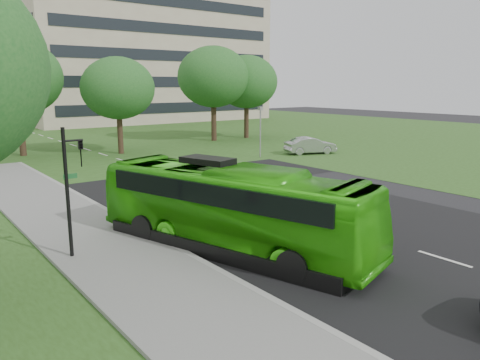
{
  "coord_description": "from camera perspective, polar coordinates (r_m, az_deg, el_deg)",
  "views": [
    {
      "loc": [
        -15.29,
        -14.05,
        6.08
      ],
      "look_at": [
        -1.97,
        3.37,
        1.6
      ],
      "focal_mm": 35.0,
      "sensor_mm": 36.0,
      "label": 1
    }
  ],
  "objects": [
    {
      "name": "tree_park_d",
      "position": [
        51.63,
        -3.27,
        12.43
      ],
      "size": [
        7.7,
        7.7,
        10.18
      ],
      "color": "black",
      "rests_on": "ground"
    },
    {
      "name": "sedan",
      "position": [
        42.34,
        8.58,
        4.19
      ],
      "size": [
        4.83,
        3.06,
        1.5
      ],
      "primitive_type": "imported",
      "rotation": [
        0.0,
        0.0,
        1.22
      ],
      "color": "#A5A5A9",
      "rests_on": "ground"
    },
    {
      "name": "camera_pole",
      "position": [
        39.57,
        2.5,
        6.73
      ],
      "size": [
        0.41,
        0.37,
        4.29
      ],
      "rotation": [
        0.0,
        0.0,
        0.2
      ],
      "color": "gray",
      "rests_on": "ground"
    },
    {
      "name": "tree_park_c",
      "position": [
        43.01,
        -14.67,
        10.76
      ],
      "size": [
        6.4,
        6.4,
        8.5
      ],
      "color": "black",
      "rests_on": "ground"
    },
    {
      "name": "bus",
      "position": [
        17.38,
        -1.05,
        -3.46
      ],
      "size": [
        5.78,
        11.63,
        3.16
      ],
      "primitive_type": "imported",
      "rotation": [
        0.0,
        0.0,
        0.29
      ],
      "color": "#33B812",
      "rests_on": "ground"
    },
    {
      "name": "office_building",
      "position": [
        84.89,
        -11.71,
        15.65
      ],
      "size": [
        40.1,
        20.1,
        25.0
      ],
      "color": "tan",
      "rests_on": "ground"
    },
    {
      "name": "street_surfaces",
      "position": [
        40.16,
        -15.19,
        2.47
      ],
      "size": [
        120.0,
        120.0,
        0.15
      ],
      "color": "black",
      "rests_on": "ground"
    },
    {
      "name": "traffic_light",
      "position": [
        17.12,
        -19.91,
        -0.37
      ],
      "size": [
        0.75,
        0.2,
        4.68
      ],
      "rotation": [
        0.0,
        0.0,
        -0.07
      ],
      "color": "black",
      "rests_on": "ground"
    },
    {
      "name": "ground",
      "position": [
        21.64,
        9.64,
        -4.94
      ],
      "size": [
        160.0,
        160.0,
        0.0
      ],
      "primitive_type": "plane",
      "color": "black",
      "rests_on": "ground"
    },
    {
      "name": "tree_park_e",
      "position": [
        54.34,
        0.8,
        11.87
      ],
      "size": [
        7.05,
        7.05,
        9.4
      ],
      "color": "black",
      "rests_on": "ground"
    },
    {
      "name": "tree_park_b",
      "position": [
        44.57,
        -25.61,
        11.22
      ],
      "size": [
        7.56,
        7.56,
        9.92
      ],
      "color": "black",
      "rests_on": "ground"
    }
  ]
}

